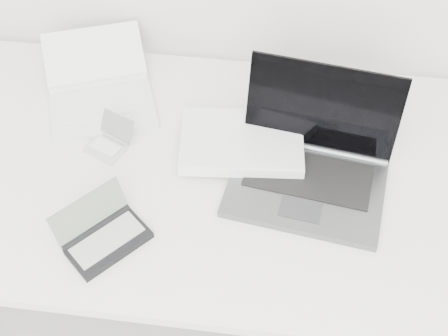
# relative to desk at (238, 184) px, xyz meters

# --- Properties ---
(desk) EXTENTS (1.60, 0.80, 0.73)m
(desk) POSITION_rel_desk_xyz_m (0.00, 0.00, 0.00)
(desk) COLOR white
(desk) RESTS_ON ground
(laptop_large) EXTENTS (0.52, 0.36, 0.24)m
(laptop_large) POSITION_rel_desk_xyz_m (0.10, 0.03, 0.09)
(laptop_large) COLOR #595B5E
(laptop_large) RESTS_ON desk
(netbook_open_white) EXTENTS (0.37, 0.41, 0.09)m
(netbook_open_white) POSITION_rel_desk_xyz_m (-0.39, 0.20, 0.07)
(netbook_open_white) COLOR white
(netbook_open_white) RESTS_ON desk
(pda_silver) EXTENTS (0.12, 0.13, 0.07)m
(pda_silver) POSITION_rel_desk_xyz_m (-0.33, 0.04, 0.06)
(pda_silver) COLOR silver
(pda_silver) RESTS_ON desk
(palmtop_charcoal) EXTENTS (0.22, 0.22, 0.09)m
(palmtop_charcoal) POSITION_rel_desk_xyz_m (-0.27, -0.23, 0.07)
(palmtop_charcoal) COLOR black
(palmtop_charcoal) RESTS_ON desk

